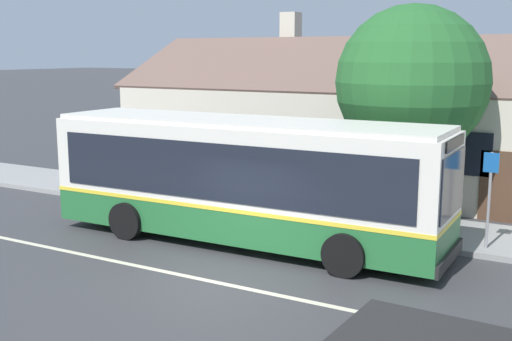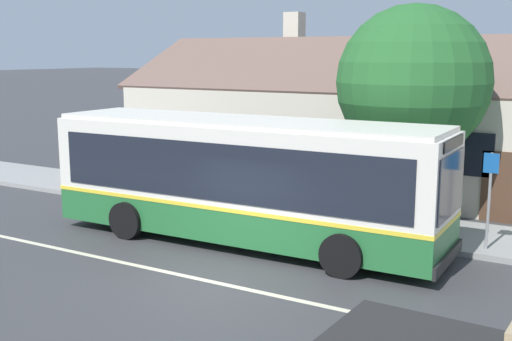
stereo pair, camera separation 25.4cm
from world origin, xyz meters
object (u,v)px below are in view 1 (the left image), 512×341
object	(u,v)px
transit_bus	(244,177)
bench_by_building	(87,175)
bench_down_street	(172,184)
bus_stop_sign	(490,189)
street_tree_primary	(409,85)

from	to	relation	value
transit_bus	bench_by_building	distance (m)	8.77
bench_down_street	bus_stop_sign	size ratio (longest dim) A/B	0.70
transit_bus	bench_by_building	bearing A→B (deg)	161.60
transit_bus	street_tree_primary	bearing A→B (deg)	54.83
transit_bus	bus_stop_sign	world-z (taller)	transit_bus
bench_down_street	street_tree_primary	bearing A→B (deg)	9.46
street_tree_primary	bus_stop_sign	bearing A→B (deg)	-37.77
bench_by_building	bus_stop_sign	distance (m)	14.01
bench_by_building	bench_down_street	bearing A→B (deg)	3.25
bench_by_building	bench_down_street	distance (m)	3.66
bench_by_building	street_tree_primary	xyz separation A→B (m)	(11.22, 1.47, 3.43)
street_tree_primary	bus_stop_sign	xyz separation A→B (m)	(2.74, -2.12, -2.35)
bench_by_building	bench_down_street	xyz separation A→B (m)	(3.65, 0.21, 0.00)
bench_by_building	bench_down_street	size ratio (longest dim) A/B	0.97
street_tree_primary	bench_down_street	bearing A→B (deg)	-170.54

